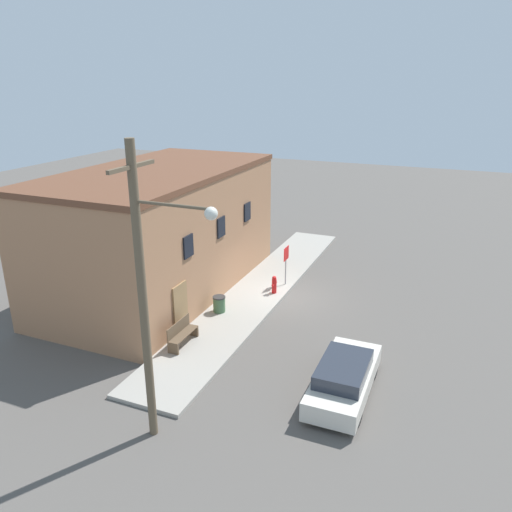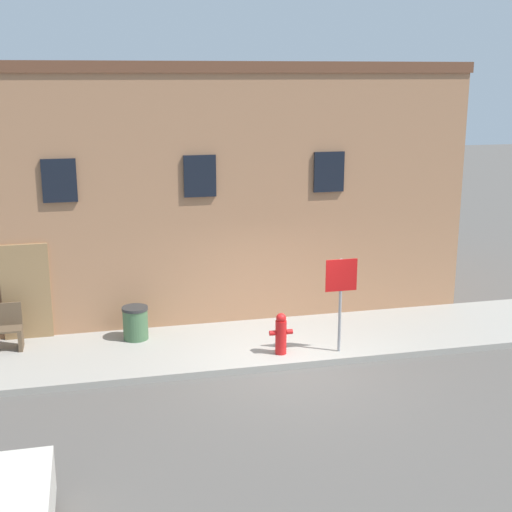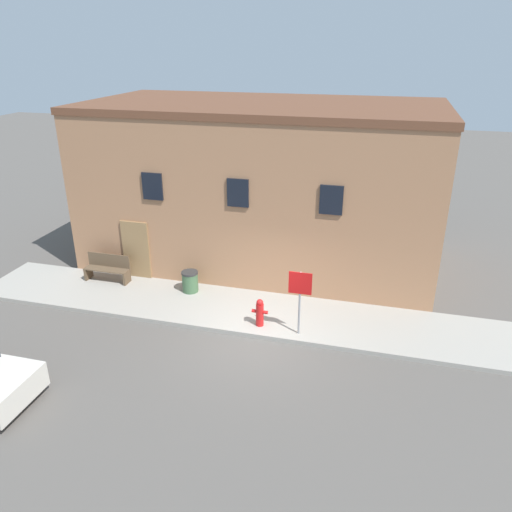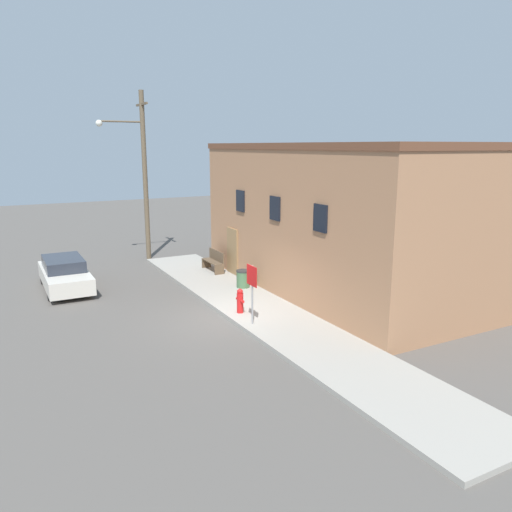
{
  "view_description": "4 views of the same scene",
  "coord_description": "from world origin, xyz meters",
  "px_view_note": "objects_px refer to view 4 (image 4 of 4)",
  "views": [
    {
      "loc": [
        -20.45,
        -7.02,
        9.8
      ],
      "look_at": [
        -0.4,
        1.33,
        2.0
      ],
      "focal_mm": 35.0,
      "sensor_mm": 36.0,
      "label": 1
    },
    {
      "loc": [
        -3.65,
        -12.46,
        5.64
      ],
      "look_at": [
        -0.4,
        1.33,
        2.0
      ],
      "focal_mm": 50.0,
      "sensor_mm": 36.0,
      "label": 2
    },
    {
      "loc": [
        3.11,
        -11.78,
        7.9
      ],
      "look_at": [
        -0.4,
        1.33,
        2.0
      ],
      "focal_mm": 35.0,
      "sensor_mm": 36.0,
      "label": 3
    },
    {
      "loc": [
        14.68,
        -6.69,
        5.79
      ],
      "look_at": [
        -0.4,
        1.33,
        2.0
      ],
      "focal_mm": 35.0,
      "sensor_mm": 36.0,
      "label": 4
    }
  ],
  "objects_px": {
    "fire_hydrant": "(240,301)",
    "stop_sign": "(252,284)",
    "trash_bin": "(243,279)",
    "parked_car": "(65,274)",
    "utility_pole": "(142,170)",
    "bench": "(214,261)"
  },
  "relations": [
    {
      "from": "utility_pole",
      "to": "parked_car",
      "type": "bearing_deg",
      "value": -48.42
    },
    {
      "from": "fire_hydrant",
      "to": "trash_bin",
      "type": "height_order",
      "value": "fire_hydrant"
    },
    {
      "from": "stop_sign",
      "to": "bench",
      "type": "distance_m",
      "value": 7.33
    },
    {
      "from": "trash_bin",
      "to": "parked_car",
      "type": "xyz_separation_m",
      "value": [
        -3.67,
        -6.36,
        0.13
      ]
    },
    {
      "from": "bench",
      "to": "parked_car",
      "type": "height_order",
      "value": "parked_car"
    },
    {
      "from": "utility_pole",
      "to": "parked_car",
      "type": "xyz_separation_m",
      "value": [
        4.0,
        -4.51,
        -3.94
      ]
    },
    {
      "from": "fire_hydrant",
      "to": "stop_sign",
      "type": "xyz_separation_m",
      "value": [
        1.19,
        -0.16,
        0.93
      ]
    },
    {
      "from": "fire_hydrant",
      "to": "bench",
      "type": "height_order",
      "value": "bench"
    },
    {
      "from": "stop_sign",
      "to": "trash_bin",
      "type": "relative_size",
      "value": 2.73
    },
    {
      "from": "stop_sign",
      "to": "utility_pole",
      "type": "height_order",
      "value": "utility_pole"
    },
    {
      "from": "bench",
      "to": "utility_pole",
      "type": "xyz_separation_m",
      "value": [
        -4.59,
        -1.9,
        3.97
      ]
    },
    {
      "from": "fire_hydrant",
      "to": "bench",
      "type": "bearing_deg",
      "value": 165.18
    },
    {
      "from": "fire_hydrant",
      "to": "utility_pole",
      "type": "relative_size",
      "value": 0.1
    },
    {
      "from": "trash_bin",
      "to": "fire_hydrant",
      "type": "bearing_deg",
      "value": -28.34
    },
    {
      "from": "parked_car",
      "to": "fire_hydrant",
      "type": "bearing_deg",
      "value": 36.91
    },
    {
      "from": "bench",
      "to": "parked_car",
      "type": "xyz_separation_m",
      "value": [
        -0.58,
        -6.41,
        0.03
      ]
    },
    {
      "from": "utility_pole",
      "to": "parked_car",
      "type": "height_order",
      "value": "utility_pole"
    },
    {
      "from": "stop_sign",
      "to": "parked_car",
      "type": "xyz_separation_m",
      "value": [
        -7.65,
        -4.7,
        -0.87
      ]
    },
    {
      "from": "fire_hydrant",
      "to": "trash_bin",
      "type": "relative_size",
      "value": 1.21
    },
    {
      "from": "fire_hydrant",
      "to": "parked_car",
      "type": "distance_m",
      "value": 8.09
    },
    {
      "from": "fire_hydrant",
      "to": "utility_pole",
      "type": "xyz_separation_m",
      "value": [
        -10.47,
        -0.34,
        4.0
      ]
    },
    {
      "from": "fire_hydrant",
      "to": "utility_pole",
      "type": "distance_m",
      "value": 11.21
    }
  ]
}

